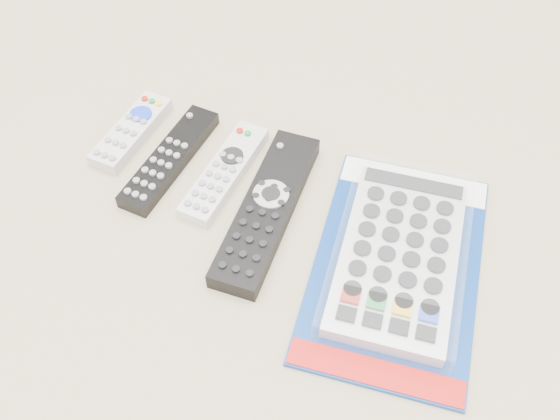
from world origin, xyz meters
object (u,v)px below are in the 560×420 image
at_px(remote_small_grey, 131,131).
at_px(remote_large_black, 267,209).
at_px(jumbo_remote_packaged, 399,255).
at_px(remote_slim_black, 170,159).
at_px(remote_silver_dvd, 225,172).

height_order(remote_small_grey, remote_large_black, remote_large_black).
bearing_deg(remote_large_black, jumbo_remote_packaged, -6.07).
height_order(remote_slim_black, remote_silver_dvd, remote_slim_black).
bearing_deg(remote_large_black, remote_small_grey, 163.22).
bearing_deg(remote_slim_black, remote_large_black, -8.08).
distance_m(remote_small_grey, remote_large_black, 0.23).
relative_size(remote_slim_black, remote_silver_dvd, 1.08).
bearing_deg(remote_large_black, remote_slim_black, 165.60).
relative_size(remote_small_grey, jumbo_remote_packaged, 0.44).
height_order(remote_slim_black, jumbo_remote_packaged, jumbo_remote_packaged).
relative_size(remote_silver_dvd, remote_large_black, 0.70).
bearing_deg(remote_silver_dvd, remote_slim_black, -172.20).
relative_size(remote_small_grey, remote_silver_dvd, 0.83).
xyz_separation_m(remote_small_grey, jumbo_remote_packaged, (0.39, -0.06, 0.01)).
relative_size(remote_small_grey, remote_large_black, 0.58).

